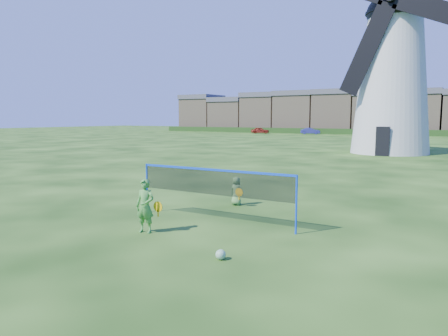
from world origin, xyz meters
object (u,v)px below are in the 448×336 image
at_px(windmill, 392,74).
at_px(player_girl, 145,206).
at_px(player_boy, 237,191).
at_px(car_left, 260,130).
at_px(play_ball, 221,255).
at_px(car_right, 310,131).
at_px(badminton_net, 214,183).

distance_m(windmill, player_girl, 29.99).
height_order(player_boy, car_left, car_left).
distance_m(play_ball, car_right, 69.70).
distance_m(windmill, player_boy, 25.85).
distance_m(badminton_net, play_ball, 3.41).
bearing_deg(player_boy, car_left, -61.98).
xyz_separation_m(play_ball, car_right, (-21.08, 66.43, 0.46)).
distance_m(player_boy, play_ball, 5.64).
distance_m(badminton_net, car_right, 66.60).
bearing_deg(windmill, player_girl, -92.26).
bearing_deg(car_right, play_ball, -178.32).
height_order(play_ball, car_right, car_right).
xyz_separation_m(badminton_net, player_boy, (-0.58, 2.40, -0.65)).
height_order(player_boy, play_ball, player_boy).
height_order(windmill, car_right, windmill).
xyz_separation_m(player_girl, car_left, (-27.75, 64.23, -0.13)).
relative_size(player_girl, play_ball, 6.44).
bearing_deg(player_girl, player_boy, 75.62).
height_order(player_girl, play_ball, player_girl).
bearing_deg(windmill, car_left, 129.68).
distance_m(player_girl, play_ball, 2.95).
bearing_deg(car_right, car_left, 82.53).
distance_m(player_girl, player_boy, 4.29).
relative_size(badminton_net, player_girl, 3.57).
distance_m(windmill, car_left, 45.67).
bearing_deg(player_girl, windmill, 78.04).
xyz_separation_m(windmill, play_ball, (1.62, -30.18, -6.50)).
relative_size(player_boy, car_right, 0.28).
bearing_deg(car_right, player_girl, 179.66).
relative_size(windmill, player_boy, 20.00).
xyz_separation_m(badminton_net, play_ball, (1.84, -2.68, -1.03)).
relative_size(play_ball, car_left, 0.06).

